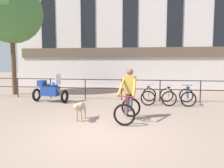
{
  "coord_description": "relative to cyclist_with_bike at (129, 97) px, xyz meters",
  "views": [
    {
      "loc": [
        1.17,
        -5.54,
        1.93
      ],
      "look_at": [
        -0.12,
        2.86,
        1.05
      ],
      "focal_mm": 35.0,
      "sensor_mm": 36.0,
      "label": 1
    }
  ],
  "objects": [
    {
      "name": "ground_plane",
      "position": [
        -0.63,
        -1.53,
        -0.76
      ],
      "size": [
        60.0,
        60.0,
        0.0
      ],
      "primitive_type": "plane",
      "color": "gray"
    },
    {
      "name": "parked_bicycle_mid_left",
      "position": [
        1.55,
        3.02,
        -0.41
      ],
      "size": [
        0.68,
        1.12,
        0.86
      ],
      "rotation": [
        0.0,
        0.0,
        3.16
      ],
      "color": "black",
      "rests_on": "ground_plane"
    },
    {
      "name": "tree_canalside_left",
      "position": [
        -7.05,
        4.62,
        3.93
      ],
      "size": [
        3.5,
        3.5,
        6.46
      ],
      "color": "brown",
      "rests_on": "ground_plane"
    },
    {
      "name": "parked_bicycle_mid_right",
      "position": [
        2.4,
        3.02,
        -0.41
      ],
      "size": [
        0.76,
        1.16,
        0.86
      ],
      "rotation": [
        0.0,
        0.0,
        3.05
      ],
      "color": "black",
      "rests_on": "ground_plane"
    },
    {
      "name": "dog",
      "position": [
        -1.55,
        -0.32,
        -0.32
      ],
      "size": [
        0.25,
        1.01,
        0.63
      ],
      "rotation": [
        0.0,
        0.0,
        -0.05
      ],
      "color": "tan",
      "rests_on": "ground_plane"
    },
    {
      "name": "parked_motorcycle",
      "position": [
        -3.96,
        2.65,
        -0.2
      ],
      "size": [
        1.76,
        0.89,
        1.35
      ],
      "rotation": [
        0.0,
        0.0,
        1.4
      ],
      "color": "black",
      "rests_on": "ground_plane"
    },
    {
      "name": "cyclist_with_bike",
      "position": [
        0.0,
        0.0,
        0.0
      ],
      "size": [
        0.81,
        1.24,
        1.7
      ],
      "rotation": [
        0.0,
        0.0,
        -0.11
      ],
      "color": "black",
      "rests_on": "ground_plane"
    },
    {
      "name": "parked_bicycle_near_lamp",
      "position": [
        0.69,
        3.02,
        -0.41
      ],
      "size": [
        0.73,
        1.15,
        0.86
      ],
      "rotation": [
        0.0,
        0.0,
        3.08
      ],
      "color": "black",
      "rests_on": "ground_plane"
    },
    {
      "name": "building_facade",
      "position": [
        -0.63,
        9.46,
        3.72
      ],
      "size": [
        18.0,
        0.72,
        9.01
      ],
      "color": "beige",
      "rests_on": "ground_plane"
    },
    {
      "name": "canal_railing",
      "position": [
        -0.63,
        3.67,
        -0.05
      ],
      "size": [
        15.05,
        0.05,
        1.05
      ],
      "color": "black",
      "rests_on": "ground_plane"
    }
  ]
}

